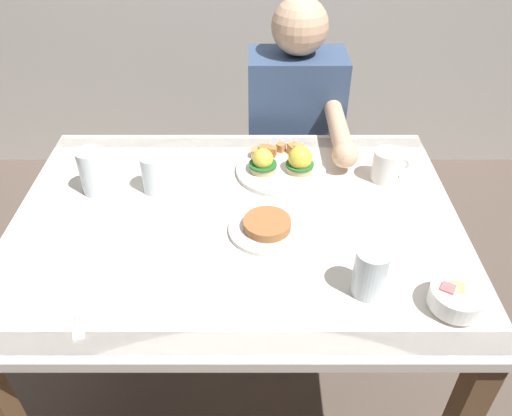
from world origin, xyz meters
The scene contains 11 objects.
ground_plane centered at (0.00, 0.00, 0.00)m, with size 6.00×6.00×0.00m, color brown.
dining_table centered at (0.00, 0.00, 0.63)m, with size 1.20×0.90×0.74m.
eggs_benedict_plate centered at (0.13, 0.23, 0.77)m, with size 0.27×0.27×0.09m.
fruit_bowl centered at (0.49, -0.30, 0.77)m, with size 0.12×0.12×0.06m.
coffee_mug centered at (0.44, 0.19, 0.79)m, with size 0.11×0.08×0.09m.
fork centered at (-0.33, -0.33, 0.74)m, with size 0.06×0.15×0.00m.
water_glass_near centered at (-0.23, 0.14, 0.79)m, with size 0.07×0.07×0.11m.
water_glass_far centered at (-0.40, 0.13, 0.80)m, with size 0.07×0.07×0.13m.
water_glass_extra centered at (0.31, -0.26, 0.80)m, with size 0.08×0.08×0.12m.
side_plate centered at (0.08, -0.05, 0.75)m, with size 0.20×0.20×0.04m.
diner_person centered at (0.20, 0.60, 0.65)m, with size 0.34×0.54×1.14m.
Camera 1 is at (0.05, -1.05, 1.60)m, focal length 35.56 mm.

